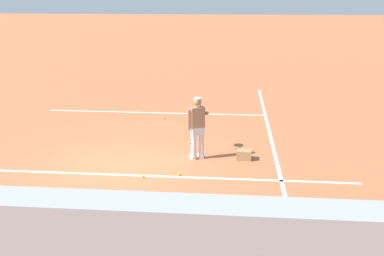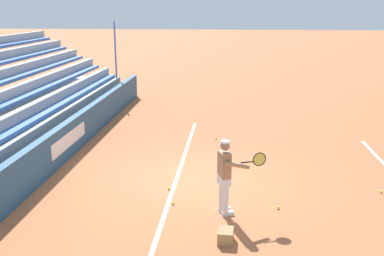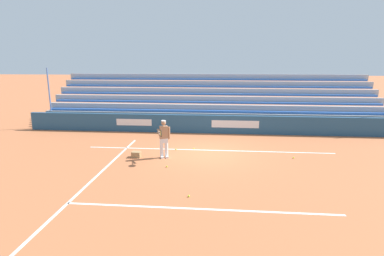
% 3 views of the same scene
% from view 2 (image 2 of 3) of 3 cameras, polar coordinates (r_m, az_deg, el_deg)
% --- Properties ---
extents(ground_plane, '(160.00, 160.00, 0.00)m').
position_cam_2_polar(ground_plane, '(12.19, 0.35, -6.60)').
color(ground_plane, '#B7663D').
extents(court_baseline_white, '(12.00, 0.10, 0.01)m').
position_cam_2_polar(court_baseline_white, '(12.24, -1.99, -6.51)').
color(court_baseline_white, white).
rests_on(court_baseline_white, ground).
extents(back_wall_sponsor_board, '(22.69, 0.25, 1.10)m').
position_cam_2_polar(back_wall_sponsor_board, '(12.97, -18.00, -3.42)').
color(back_wall_sponsor_board, navy).
rests_on(back_wall_sponsor_board, ground).
extents(tennis_player, '(0.58, 1.07, 1.71)m').
position_cam_2_polar(tennis_player, '(10.00, 4.26, -6.14)').
color(tennis_player, silver).
rests_on(tennis_player, ground).
extents(ball_box_cardboard, '(0.42, 0.32, 0.26)m').
position_cam_2_polar(ball_box_cardboard, '(9.17, 4.29, -13.51)').
color(ball_box_cardboard, '#A87F51').
rests_on(ball_box_cardboard, ground).
extents(tennis_ball_near_player, '(0.07, 0.07, 0.07)m').
position_cam_2_polar(tennis_ball_near_player, '(15.79, 3.06, -1.36)').
color(tennis_ball_near_player, '#CCE533').
rests_on(tennis_ball_near_player, ground).
extents(tennis_ball_by_box, '(0.07, 0.07, 0.07)m').
position_cam_2_polar(tennis_ball_by_box, '(10.71, 10.89, -9.91)').
color(tennis_ball_by_box, '#CCE533').
rests_on(tennis_ball_by_box, ground).
extents(tennis_ball_far_right, '(0.07, 0.07, 0.07)m').
position_cam_2_polar(tennis_ball_far_right, '(11.57, -2.93, -7.68)').
color(tennis_ball_far_right, '#CCE533').
rests_on(tennis_ball_far_right, ground).
extents(tennis_ball_midcourt, '(0.07, 0.07, 0.07)m').
position_cam_2_polar(tennis_ball_midcourt, '(10.76, -2.44, -9.51)').
color(tennis_ball_midcourt, '#CCE533').
rests_on(tennis_ball_midcourt, ground).
extents(tennis_ball_toward_net, '(0.07, 0.07, 0.07)m').
position_cam_2_polar(tennis_ball_toward_net, '(12.32, 22.87, -7.45)').
color(tennis_ball_toward_net, '#CCE533').
rests_on(tennis_ball_toward_net, ground).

